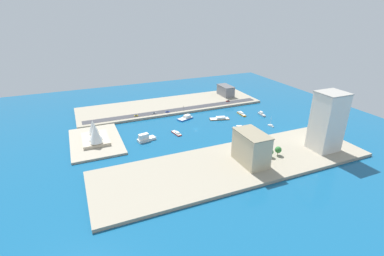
{
  "coord_description": "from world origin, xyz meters",
  "views": [
    {
      "loc": [
        -261.83,
        117.05,
        124.19
      ],
      "look_at": [
        -3.67,
        6.17,
        3.57
      ],
      "focal_mm": 26.67,
      "sensor_mm": 36.0,
      "label": 1
    }
  ],
  "objects_px": {
    "barge_flat_brown": "(220,118)",
    "sedan_silver": "(154,113)",
    "tugboat_red": "(176,133)",
    "hatchback_blue": "(168,112)",
    "sailboat_small_white": "(271,126)",
    "warehouse_low_gray": "(226,90)",
    "taxi_yellow_cab": "(136,115)",
    "opera_landmark": "(95,134)",
    "catamaran_blue": "(186,118)",
    "yacht_sleek_gray": "(262,114)",
    "ferry_white_commuter": "(145,138)",
    "office_block_beige": "(251,148)",
    "patrol_launch_navy": "(240,128)",
    "pickup_red": "(228,101)",
    "hotel_broad_white": "(328,122)",
    "traffic_light_waterfront": "(184,108)",
    "water_taxi_orange": "(241,114)"
  },
  "relations": [
    {
      "from": "barge_flat_brown",
      "to": "sedan_silver",
      "type": "relative_size",
      "value": 4.76
    },
    {
      "from": "tugboat_red",
      "to": "hatchback_blue",
      "type": "xyz_separation_m",
      "value": [
        59.81,
        -10.47,
        2.58
      ]
    },
    {
      "from": "sailboat_small_white",
      "to": "warehouse_low_gray",
      "type": "height_order",
      "value": "warehouse_low_gray"
    },
    {
      "from": "taxi_yellow_cab",
      "to": "opera_landmark",
      "type": "distance_m",
      "value": 72.69
    },
    {
      "from": "catamaran_blue",
      "to": "yacht_sleek_gray",
      "type": "distance_m",
      "value": 94.27
    },
    {
      "from": "ferry_white_commuter",
      "to": "tugboat_red",
      "type": "xyz_separation_m",
      "value": [
        2.99,
        -34.04,
        -1.87
      ]
    },
    {
      "from": "office_block_beige",
      "to": "patrol_launch_navy",
      "type": "bearing_deg",
      "value": -25.9
    },
    {
      "from": "office_block_beige",
      "to": "catamaran_blue",
      "type": "bearing_deg",
      "value": 4.44
    },
    {
      "from": "yacht_sleek_gray",
      "to": "pickup_red",
      "type": "xyz_separation_m",
      "value": [
        57.16,
        15.08,
        2.06
      ]
    },
    {
      "from": "tugboat_red",
      "to": "ferry_white_commuter",
      "type": "bearing_deg",
      "value": 95.03
    },
    {
      "from": "hatchback_blue",
      "to": "barge_flat_brown",
      "type": "bearing_deg",
      "value": -127.93
    },
    {
      "from": "yacht_sleek_gray",
      "to": "warehouse_low_gray",
      "type": "xyz_separation_m",
      "value": [
        84.57,
        3.53,
        8.45
      ]
    },
    {
      "from": "office_block_beige",
      "to": "pickup_red",
      "type": "xyz_separation_m",
      "value": [
        152.9,
        -66.45,
        -12.78
      ]
    },
    {
      "from": "yacht_sleek_gray",
      "to": "sailboat_small_white",
      "type": "bearing_deg",
      "value": 160.21
    },
    {
      "from": "barge_flat_brown",
      "to": "taxi_yellow_cab",
      "type": "distance_m",
      "value": 100.11
    },
    {
      "from": "barge_flat_brown",
      "to": "taxi_yellow_cab",
      "type": "bearing_deg",
      "value": 64.95
    },
    {
      "from": "warehouse_low_gray",
      "to": "taxi_yellow_cab",
      "type": "relative_size",
      "value": 6.78
    },
    {
      "from": "hotel_broad_white",
      "to": "opera_landmark",
      "type": "height_order",
      "value": "hotel_broad_white"
    },
    {
      "from": "hotel_broad_white",
      "to": "ferry_white_commuter",
      "type": "bearing_deg",
      "value": 59.17
    },
    {
      "from": "patrol_launch_navy",
      "to": "yacht_sleek_gray",
      "type": "bearing_deg",
      "value": -61.67
    },
    {
      "from": "tugboat_red",
      "to": "pickup_red",
      "type": "bearing_deg",
      "value": -55.89
    },
    {
      "from": "catamaran_blue",
      "to": "traffic_light_waterfront",
      "type": "distance_m",
      "value": 21.69
    },
    {
      "from": "ferry_white_commuter",
      "to": "warehouse_low_gray",
      "type": "xyz_separation_m",
      "value": [
        98.95,
        -146.77,
        7.04
      ]
    },
    {
      "from": "catamaran_blue",
      "to": "ferry_white_commuter",
      "type": "distance_m",
      "value": 71.29
    },
    {
      "from": "catamaran_blue",
      "to": "taxi_yellow_cab",
      "type": "distance_m",
      "value": 59.52
    },
    {
      "from": "sailboat_small_white",
      "to": "taxi_yellow_cab",
      "type": "distance_m",
      "value": 156.95
    },
    {
      "from": "tugboat_red",
      "to": "hotel_broad_white",
      "type": "xyz_separation_m",
      "value": [
        -89.35,
        -110.67,
        28.56
      ]
    },
    {
      "from": "yacht_sleek_gray",
      "to": "taxi_yellow_cab",
      "type": "distance_m",
      "value": 153.22
    },
    {
      "from": "office_block_beige",
      "to": "pickup_red",
      "type": "relative_size",
      "value": 6.48
    },
    {
      "from": "patrol_launch_navy",
      "to": "hatchback_blue",
      "type": "distance_m",
      "value": 94.27
    },
    {
      "from": "patrol_launch_navy",
      "to": "warehouse_low_gray",
      "type": "distance_m",
      "value": 118.91
    },
    {
      "from": "catamaran_blue",
      "to": "pickup_red",
      "type": "xyz_separation_m",
      "value": [
        32.15,
        -75.82,
        2.0
      ]
    },
    {
      "from": "traffic_light_waterfront",
      "to": "patrol_launch_navy",
      "type": "bearing_deg",
      "value": -151.8
    },
    {
      "from": "yacht_sleek_gray",
      "to": "hatchback_blue",
      "type": "bearing_deg",
      "value": 65.41
    },
    {
      "from": "office_block_beige",
      "to": "traffic_light_waterfront",
      "type": "bearing_deg",
      "value": 1.59
    },
    {
      "from": "ferry_white_commuter",
      "to": "opera_landmark",
      "type": "xyz_separation_m",
      "value": [
        14.22,
        46.2,
        6.8
      ]
    },
    {
      "from": "yacht_sleek_gray",
      "to": "tugboat_red",
      "type": "bearing_deg",
      "value": 95.59
    },
    {
      "from": "yacht_sleek_gray",
      "to": "sedan_silver",
      "type": "distance_m",
      "value": 132.42
    },
    {
      "from": "warehouse_low_gray",
      "to": "barge_flat_brown",
      "type": "bearing_deg",
      "value": 146.59
    },
    {
      "from": "water_taxi_orange",
      "to": "patrol_launch_navy",
      "type": "xyz_separation_m",
      "value": [
        -36.71,
        25.4,
        -0.06
      ]
    },
    {
      "from": "water_taxi_orange",
      "to": "ferry_white_commuter",
      "type": "height_order",
      "value": "ferry_white_commuter"
    },
    {
      "from": "tugboat_red",
      "to": "taxi_yellow_cab",
      "type": "relative_size",
      "value": 3.68
    },
    {
      "from": "barge_flat_brown",
      "to": "warehouse_low_gray",
      "type": "relative_size",
      "value": 0.84
    },
    {
      "from": "sailboat_small_white",
      "to": "ferry_white_commuter",
      "type": "distance_m",
      "value": 139.59
    },
    {
      "from": "warehouse_low_gray",
      "to": "patrol_launch_navy",
      "type": "bearing_deg",
      "value": 158.26
    },
    {
      "from": "tugboat_red",
      "to": "warehouse_low_gray",
      "type": "height_order",
      "value": "warehouse_low_gray"
    },
    {
      "from": "sedan_silver",
      "to": "sailboat_small_white",
      "type": "bearing_deg",
      "value": -126.9
    },
    {
      "from": "ferry_white_commuter",
      "to": "patrol_launch_navy",
      "type": "xyz_separation_m",
      "value": [
        -11.2,
        -102.85,
        -1.71
      ]
    },
    {
      "from": "hatchback_blue",
      "to": "opera_landmark",
      "type": "bearing_deg",
      "value": 118.17
    },
    {
      "from": "hatchback_blue",
      "to": "taxi_yellow_cab",
      "type": "height_order",
      "value": "hatchback_blue"
    }
  ]
}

